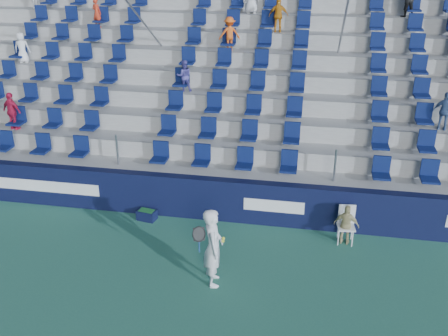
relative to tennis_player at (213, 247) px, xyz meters
The scene contains 7 objects.
ground 1.06m from the tennis_player, 141.35° to the right, with size 70.00×70.00×0.00m, color #32745B.
sponsor_wall 2.87m from the tennis_player, 98.34° to the left, with size 24.00×0.32×1.20m.
grandstand 8.02m from the tennis_player, 93.03° to the left, with size 24.00×8.17×6.63m.
tennis_player is the anchor object (origin of this frame).
line_judge_chair 3.77m from the tennis_player, 38.23° to the left, with size 0.47×0.48×0.97m.
line_judge 3.68m from the tennis_player, 36.37° to the left, with size 0.63×0.26×1.07m, color tan.
ball_bin 3.47m from the tennis_player, 134.32° to the left, with size 0.55×0.41×0.28m.
Camera 1 is at (2.31, -8.63, 6.89)m, focal length 40.00 mm.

